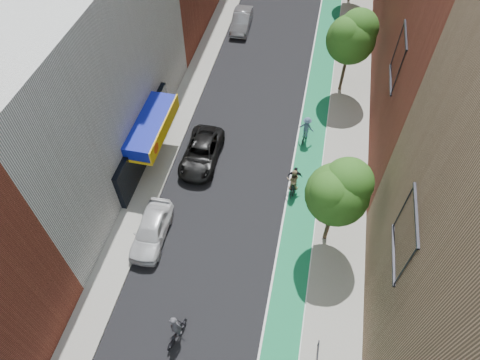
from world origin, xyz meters
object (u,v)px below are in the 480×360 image
Objects in this scene: cyclist_lane_mid at (294,181)px; cyclist_lane_far at (306,130)px; parked_car_black at (201,153)px; cyclist_lane_near at (292,183)px; parked_car_white at (151,230)px; parked_car_silver at (242,20)px; cyclist_lead at (176,331)px.

cyclist_lane_far reaches higher than cyclist_lane_mid.
cyclist_lane_near is (6.38, -1.46, 0.19)m from parked_car_black.
parked_car_black is at bearing 77.22° from parked_car_white.
parked_car_black is 16.69m from parked_car_silver.
parked_car_black is 12.09m from cyclist_lead.
cyclist_lead reaches higher than parked_car_white.
cyclist_lane_far is (0.21, 4.56, 0.22)m from cyclist_lane_mid.
cyclist_lane_mid is at bearing -10.33° from parked_car_black.
cyclist_lane_mid is 4.57m from cyclist_lane_far.
cyclist_lane_mid reaches higher than parked_car_silver.
cyclist_lane_far reaches higher than cyclist_lane_near.
cyclist_lane_near is (4.44, 10.48, 0.15)m from cyclist_lead.
parked_car_white is 6.24m from cyclist_lead.
parked_car_black is at bearing -12.95° from cyclist_lane_mid.
parked_car_silver is at bearing -48.39° from cyclist_lane_far.
cyclist_lead is at bearing -61.24° from parked_car_white.
cyclist_lane_far is at bearing 49.48° from parked_car_white.
parked_car_silver is (0.55, 23.25, -0.01)m from parked_car_white.
parked_car_silver is 28.73m from cyclist_lead.
cyclist_lane_near is at bearing -98.53° from cyclist_lead.
cyclist_lane_mid reaches higher than parked_car_white.
parked_car_white is 2.16× the size of cyclist_lane_near.
parked_car_silver is 2.04× the size of cyclist_lead.
parked_car_silver is 15.19m from cyclist_lane_far.
cyclist_lead is 11.38m from cyclist_lane_near.
parked_car_black is 6.55m from cyclist_lane_near.
cyclist_lane_far is (7.40, -13.26, 0.20)m from parked_car_silver.
cyclist_lane_mid is at bearing -98.39° from cyclist_lead.
cyclist_lane_near is 0.37m from cyclist_lane_mid.
parked_car_white is 6.69m from parked_car_black.
parked_car_white is at bearing -44.81° from cyclist_lead.
parked_car_white is 2.00× the size of cyclist_lead.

